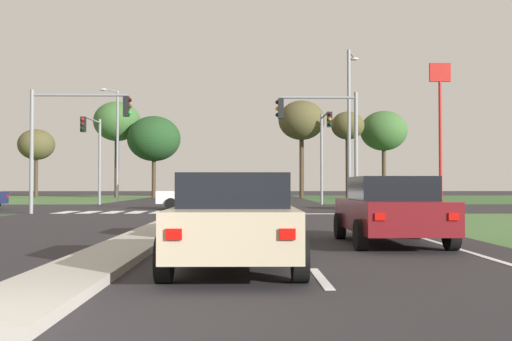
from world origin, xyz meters
The scene contains 38 objects.
ground_plane centered at (0.00, 30.00, 0.00)m, with size 200.00×200.00×0.00m, color #282628.
grass_verge_far_right centered at (25.50, 54.50, 0.00)m, with size 35.00×35.00×0.01m, color #385B2D.
median_island_near centered at (0.00, 11.00, 0.07)m, with size 1.20×22.00×0.14m, color #ADA89E.
median_island_far centered at (0.00, 55.00, 0.07)m, with size 1.20×36.00×0.14m, color gray.
lane_dash_near centered at (3.50, 3.52, 0.01)m, with size 0.14×2.00×0.01m, color silver.
lane_dash_second centered at (3.50, 9.52, 0.01)m, with size 0.14×2.00×0.01m, color silver.
lane_dash_third centered at (3.50, 15.52, 0.01)m, with size 0.14×2.00×0.01m, color silver.
lane_dash_fourth centered at (3.50, 21.52, 0.01)m, with size 0.14×2.00×0.01m, color silver.
edge_line_right centered at (6.85, 12.00, 0.01)m, with size 0.14×24.00×0.01m, color silver.
stop_bar_near centered at (3.80, 23.00, 0.01)m, with size 6.40×0.50×0.01m, color silver.
crosswalk_bar_near centered at (-6.40, 24.80, 0.01)m, with size 0.70×2.80×0.01m, color silver.
crosswalk_bar_second centered at (-5.25, 24.80, 0.01)m, with size 0.70×2.80×0.01m, color silver.
crosswalk_bar_third centered at (-4.10, 24.80, 0.01)m, with size 0.70×2.80×0.01m, color silver.
crosswalk_bar_fourth centered at (-2.95, 24.80, 0.01)m, with size 0.70×2.80×0.01m, color silver.
crosswalk_bar_fifth centered at (-1.80, 24.80, 0.01)m, with size 0.70×2.80×0.01m, color silver.
crosswalk_bar_sixth centered at (-0.65, 24.80, 0.01)m, with size 0.70×2.80×0.01m, color silver.
crosswalk_bar_seventh centered at (0.50, 24.80, 0.01)m, with size 0.70×2.80×0.01m, color silver.
crosswalk_bar_eighth centered at (1.65, 24.80, 0.01)m, with size 0.70×2.80×0.01m, color silver.
car_white_near centered at (-0.22, 28.53, 0.78)m, with size 4.56×1.99×1.53m.
car_silver_third centered at (10.35, 28.08, 0.80)m, with size 4.25×2.09×1.57m.
car_maroon_fourth centered at (5.69, 8.52, 0.78)m, with size 2.08×4.33×1.52m.
car_black_fifth centered at (2.22, 9.90, 0.76)m, with size 1.97×4.27×1.49m.
car_beige_sixth centered at (2.24, 4.47, 0.78)m, with size 2.07×4.25×1.51m.
car_grey_seventh centered at (-2.39, 53.63, 0.80)m, with size 2.08×4.63×1.56m.
traffic_signal_far_left centered at (-7.60, 34.99, 4.01)m, with size 0.32×4.59×5.84m.
traffic_signal_far_right centered at (7.60, 35.11, 4.21)m, with size 0.32×4.40×6.19m.
traffic_signal_near_left centered at (-5.92, 23.40, 3.99)m, with size 4.75×0.32×5.80m.
traffic_signal_near_right centered at (6.24, 23.40, 3.88)m, with size 3.90×0.32×5.71m.
street_lamp_second centered at (8.40, 29.94, 5.09)m, with size 0.96×1.81×9.16m.
street_lamp_third centered at (-8.42, 45.64, 5.16)m, with size 1.14×2.22×9.21m.
pedestrian_at_median centered at (-0.23, 43.46, 1.14)m, with size 0.34×0.34×1.66m.
fastfood_pole_sign centered at (19.11, 46.91, 8.62)m, with size 1.80×0.40×11.84m.
treeline_near centered at (-20.24, 60.85, 5.66)m, with size 3.90×3.90×7.37m.
treeline_second centered at (-11.12, 58.63, 7.93)m, with size 4.84×4.84×10.05m.
treeline_third centered at (-7.03, 57.19, 6.06)m, with size 5.43×5.43×8.39m.
treeline_fourth centered at (8.09, 57.25, 7.93)m, with size 4.76×4.76×10.02m.
treeline_fifth centered at (12.82, 57.05, 7.26)m, with size 3.38×3.38×8.88m.
treeline_sixth centered at (17.11, 59.69, 7.10)m, with size 5.00×5.00×9.26m.
Camera 1 is at (2.44, -5.20, 1.33)m, focal length 42.86 mm.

